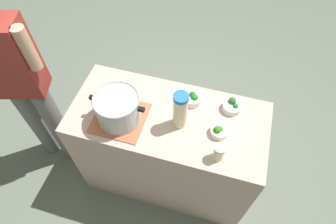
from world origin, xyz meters
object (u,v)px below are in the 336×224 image
at_px(broccoli_bowl_center, 219,131).
at_px(broccoli_bowl_back, 232,106).
at_px(mason_jar, 219,152).
at_px(broccoli_bowl_front, 193,98).
at_px(person_cook, 24,86).
at_px(cooking_pot, 118,108).
at_px(lemonade_pitcher, 180,110).

height_order(broccoli_bowl_center, broccoli_bowl_back, broccoli_bowl_back).
bearing_deg(broccoli_bowl_back, mason_jar, 86.12).
bearing_deg(broccoli_bowl_front, person_cook, 9.64).
height_order(mason_jar, person_cook, person_cook).
bearing_deg(broccoli_bowl_back, person_cook, 8.22).
bearing_deg(broccoli_bowl_center, cooking_pot, 5.64).
relative_size(cooking_pot, lemonade_pitcher, 1.28).
distance_m(mason_jar, person_cook, 1.42).
bearing_deg(cooking_pot, mason_jar, 171.29).
height_order(broccoli_bowl_front, broccoli_bowl_center, broccoli_bowl_front).
bearing_deg(broccoli_bowl_center, broccoli_bowl_back, -103.44).
bearing_deg(broccoli_bowl_front, cooking_pot, 32.65).
relative_size(lemonade_pitcher, person_cook, 0.17).
relative_size(cooking_pot, broccoli_bowl_center, 3.13).
height_order(broccoli_bowl_front, broccoli_bowl_back, broccoli_bowl_back).
bearing_deg(mason_jar, broccoli_bowl_back, -93.88).
bearing_deg(broccoli_bowl_back, broccoli_bowl_center, 76.56).
height_order(cooking_pot, mason_jar, cooking_pot).
bearing_deg(broccoli_bowl_back, cooking_pot, 22.01).
xyz_separation_m(cooking_pot, mason_jar, (-0.66, 0.10, -0.05)).
distance_m(cooking_pot, broccoli_bowl_back, 0.74).
height_order(broccoli_bowl_front, person_cook, person_cook).
xyz_separation_m(mason_jar, broccoli_bowl_back, (-0.03, -0.38, -0.03)).
relative_size(broccoli_bowl_front, broccoli_bowl_back, 1.09).
distance_m(cooking_pot, mason_jar, 0.66).
relative_size(mason_jar, broccoli_bowl_center, 1.03).
bearing_deg(person_cook, broccoli_bowl_front, -170.36).
distance_m(broccoli_bowl_front, broccoli_bowl_center, 0.30).
distance_m(cooking_pot, broccoli_bowl_front, 0.50).
bearing_deg(mason_jar, lemonade_pitcher, -31.53).
xyz_separation_m(cooking_pot, lemonade_pitcher, (-0.38, -0.07, 0.03)).
distance_m(lemonade_pitcher, mason_jar, 0.33).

